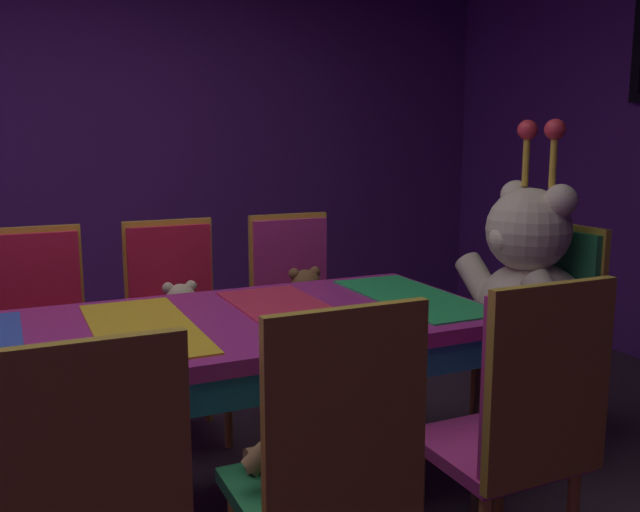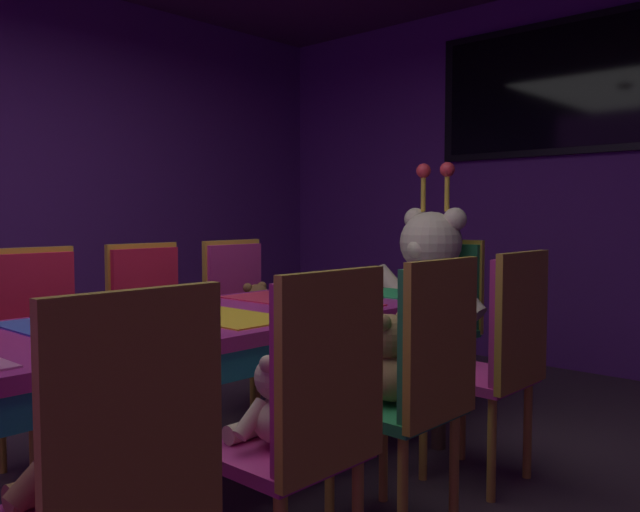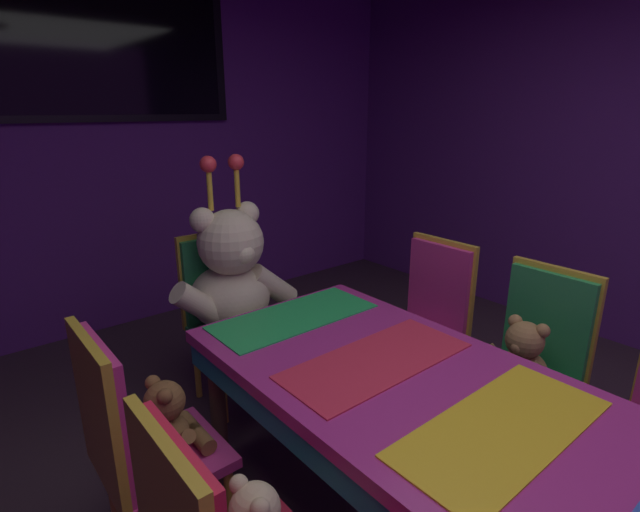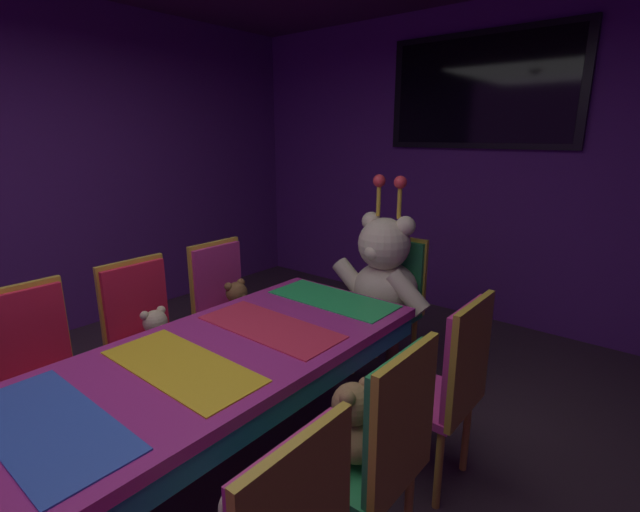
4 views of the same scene
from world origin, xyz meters
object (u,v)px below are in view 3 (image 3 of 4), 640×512
chair_right_2 (538,351)px  throne_chair (220,299)px  chair_right_3 (431,310)px  wall_tv (115,50)px  king_teddy_bear (234,279)px  chair_left_3 (127,435)px  teddy_right_2 (521,360)px  teddy_left_3 (168,422)px  banquet_table (500,453)px

chair_right_2 → throne_chair: same height
chair_right_3 → wall_tv: size_ratio=0.59×
chair_right_3 → king_teddy_bear: king_teddy_bear is taller
throne_chair → king_teddy_bear: king_teddy_bear is taller
chair_left_3 → king_teddy_bear: size_ratio=1.01×
chair_left_3 → throne_chair: bearing=46.8°
teddy_right_2 → king_teddy_bear: king_teddy_bear is taller
teddy_left_3 → throne_chair: (0.68, 0.88, 0.01)m
chair_right_3 → wall_tv: (-0.82, 2.21, 1.45)m
chair_left_3 → chair_right_3: size_ratio=1.00×
banquet_table → wall_tv: (0.00, 3.11, 1.40)m
throne_chair → wall_tv: (0.00, 1.34, 1.45)m
banquet_table → throne_chair: (0.00, 1.77, -0.06)m
chair_right_3 → chair_left_3: bearing=0.2°
wall_tv → banquet_table: bearing=-90.0°
banquet_table → chair_left_3: (-0.83, 0.89, -0.06)m
chair_right_3 → wall_tv: wall_tv is taller
wall_tv → teddy_left_3: bearing=-107.1°
teddy_left_3 → wall_tv: size_ratio=0.18×
banquet_table → chair_right_2: (0.82, 0.29, -0.06)m
chair_right_2 → wall_tv: 3.28m
throne_chair → wall_tv: bearing=180.0°
chair_left_3 → throne_chair: size_ratio=1.00×
teddy_right_2 → chair_right_3: 0.62m
teddy_left_3 → wall_tv: (0.68, 2.22, 1.47)m
banquet_table → chair_right_3: 1.22m
teddy_left_3 → throne_chair: size_ratio=0.31×
teddy_left_3 → chair_right_3: 1.50m
chair_left_3 → teddy_right_2: size_ratio=2.83×
teddy_left_3 → wall_tv: wall_tv is taller
banquet_table → chair_right_3: (0.82, 0.89, -0.06)m
teddy_left_3 → teddy_right_2: teddy_right_2 is taller
teddy_left_3 → chair_right_2: 1.62m
teddy_left_3 → teddy_right_2: size_ratio=0.88×
wall_tv → chair_right_3: bearing=-69.6°
banquet_table → wall_tv: size_ratio=1.47×
teddy_right_2 → chair_right_3: bearing=-103.6°
throne_chair → wall_tv: wall_tv is taller
chair_right_3 → teddy_left_3: bearing=0.3°
chair_right_2 → chair_right_3: (-0.00, 0.60, 0.00)m
banquet_table → chair_left_3: size_ratio=2.49×
chair_right_3 → king_teddy_bear: (-0.82, 0.70, 0.17)m
king_teddy_bear → chair_right_3: bearing=49.5°
chair_right_3 → chair_right_2: bearing=90.1°
banquet_table → chair_right_2: bearing=19.4°
chair_right_3 → throne_chair: (-0.82, 0.88, 0.00)m
teddy_right_2 → wall_tv: wall_tv is taller
chair_right_2 → king_teddy_bear: size_ratio=1.01×
banquet_table → chair_right_2: size_ratio=2.49×
chair_left_3 → throne_chair: (0.83, 0.88, 0.00)m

